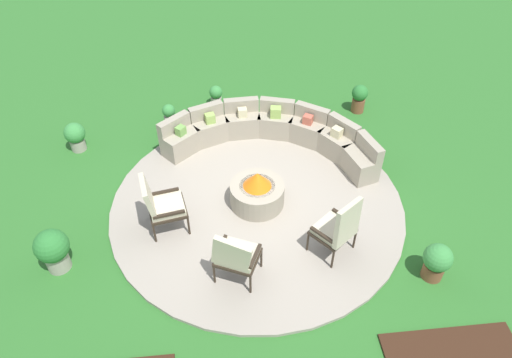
# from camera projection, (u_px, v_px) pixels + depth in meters

# --- Properties ---
(ground_plane) EXTENTS (24.00, 24.00, 0.00)m
(ground_plane) POSITION_uv_depth(u_px,v_px,m) (257.00, 205.00, 8.47)
(ground_plane) COLOR #2D6B28
(patio_circle) EXTENTS (5.16, 5.16, 0.06)m
(patio_circle) POSITION_uv_depth(u_px,v_px,m) (257.00, 204.00, 8.45)
(patio_circle) COLOR #9E9384
(patio_circle) RESTS_ON ground_plane
(fire_pit) EXTENTS (0.95, 0.95, 0.70)m
(fire_pit) POSITION_uv_depth(u_px,v_px,m) (257.00, 192.00, 8.25)
(fire_pit) COLOR #9E937F
(fire_pit) RESTS_ON patio_circle
(curved_stone_bench) EXTENTS (4.06, 2.13, 0.75)m
(curved_stone_bench) POSITION_uv_depth(u_px,v_px,m) (272.00, 134.00, 9.44)
(curved_stone_bench) COLOR #9E937F
(curved_stone_bench) RESTS_ON patio_circle
(lounge_chair_front_left) EXTENTS (0.74, 0.70, 1.05)m
(lounge_chair_front_left) POSITION_uv_depth(u_px,v_px,m) (161.00, 204.00, 7.64)
(lounge_chair_front_left) COLOR #2D2319
(lounge_chair_front_left) RESTS_ON patio_circle
(lounge_chair_front_right) EXTENTS (0.78, 0.77, 1.06)m
(lounge_chair_front_right) POSITION_uv_depth(u_px,v_px,m) (235.00, 256.00, 6.87)
(lounge_chair_front_right) COLOR #2D2319
(lounge_chair_front_right) RESTS_ON patio_circle
(lounge_chair_back_left) EXTENTS (0.80, 0.81, 1.14)m
(lounge_chair_back_left) POSITION_uv_depth(u_px,v_px,m) (339.00, 227.00, 7.23)
(lounge_chair_back_left) COLOR #2D2319
(lounge_chair_back_left) RESTS_ON patio_circle
(potted_plant_0) EXTENTS (0.27, 0.27, 0.61)m
(potted_plant_0) POSITION_uv_depth(u_px,v_px,m) (170.00, 117.00, 9.95)
(potted_plant_0) COLOR #A89E8E
(potted_plant_0) RESTS_ON ground_plane
(potted_plant_1) EXTENTS (0.29, 0.29, 0.49)m
(potted_plant_1) POSITION_uv_depth(u_px,v_px,m) (216.00, 95.00, 10.67)
(potted_plant_1) COLOR #A89E8E
(potted_plant_1) RESTS_ON ground_plane
(potted_plant_2) EXTENTS (0.35, 0.35, 0.65)m
(potted_plant_2) POSITION_uv_depth(u_px,v_px,m) (359.00, 97.00, 10.43)
(potted_plant_2) COLOR brown
(potted_plant_2) RESTS_ON ground_plane
(potted_plant_3) EXTENTS (0.41, 0.41, 0.61)m
(potted_plant_3) POSITION_uv_depth(u_px,v_px,m) (75.00, 135.00, 9.43)
(potted_plant_3) COLOR #A89E8E
(potted_plant_3) RESTS_ON ground_plane
(potted_plant_4) EXTENTS (0.44, 0.44, 0.66)m
(potted_plant_4) POSITION_uv_depth(u_px,v_px,m) (437.00, 261.00, 7.09)
(potted_plant_4) COLOR brown
(potted_plant_4) RESTS_ON ground_plane
(potted_plant_5) EXTENTS (0.52, 0.52, 0.77)m
(potted_plant_5) POSITION_uv_depth(u_px,v_px,m) (53.00, 249.00, 7.18)
(potted_plant_5) COLOR #A89E8E
(potted_plant_5) RESTS_ON ground_plane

